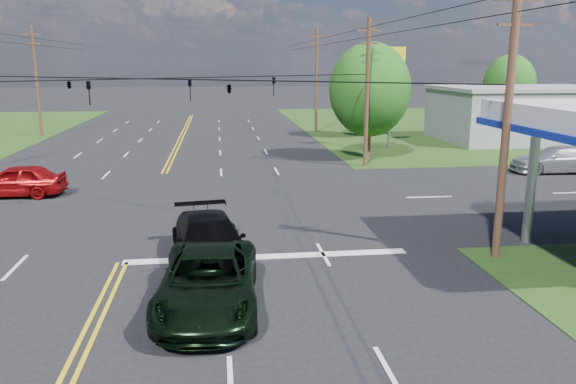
{
  "coord_description": "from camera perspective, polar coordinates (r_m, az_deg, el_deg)",
  "views": [
    {
      "loc": [
        3.39,
        -14.76,
        6.7
      ],
      "look_at": [
        5.98,
        6.0,
        1.88
      ],
      "focal_mm": 35.0,
      "sensor_mm": 36.0,
      "label": 1
    }
  ],
  "objects": [
    {
      "name": "ground",
      "position": [
        27.8,
        -13.91,
        -1.36
      ],
      "size": [
        280.0,
        280.0,
        0.0
      ],
      "primitive_type": "plane",
      "color": "black",
      "rests_on": "ground"
    },
    {
      "name": "grass_ne",
      "position": [
        67.06,
        21.19,
        6.37
      ],
      "size": [
        46.0,
        48.0,
        0.03
      ],
      "primitive_type": "cube",
      "color": "#263D13",
      "rests_on": "ground"
    },
    {
      "name": "stop_bar",
      "position": [
        19.99,
        -2.1,
        -6.62
      ],
      "size": [
        10.0,
        0.5,
        0.02
      ],
      "primitive_type": "cube",
      "color": "silver",
      "rests_on": "ground"
    },
    {
      "name": "retail_ne",
      "position": [
        53.99,
        22.63,
        7.21
      ],
      "size": [
        14.0,
        10.0,
        4.4
      ],
      "primitive_type": "cube",
      "color": "gray",
      "rests_on": "ground"
    },
    {
      "name": "pole_se",
      "position": [
        20.28,
        21.38,
        7.04
      ],
      "size": [
        1.6,
        0.28,
        9.5
      ],
      "color": "#43291C",
      "rests_on": "ground"
    },
    {
      "name": "pole_ne",
      "position": [
        37.08,
        8.04,
        10.09
      ],
      "size": [
        1.6,
        0.28,
        9.5
      ],
      "color": "#43291C",
      "rests_on": "ground"
    },
    {
      "name": "pole_left_far",
      "position": [
        57.18,
        -24.18,
        10.33
      ],
      "size": [
        1.6,
        0.28,
        10.0
      ],
      "color": "#43291C",
      "rests_on": "ground"
    },
    {
      "name": "pole_right_far",
      "position": [
        55.62,
        2.89,
        11.38
      ],
      "size": [
        1.6,
        0.28,
        10.0
      ],
      "color": "#43291C",
      "rests_on": "ground"
    },
    {
      "name": "span_wire_signals",
      "position": [
        26.99,
        -14.61,
        11.07
      ],
      "size": [
        26.0,
        18.0,
        1.13
      ],
      "color": "black",
      "rests_on": "ground"
    },
    {
      "name": "power_lines",
      "position": [
        25.07,
        -15.55,
        16.87
      ],
      "size": [
        26.04,
        100.0,
        0.64
      ],
      "color": "black",
      "rests_on": "ground"
    },
    {
      "name": "tree_right_a",
      "position": [
        40.23,
        8.32,
        10.23
      ],
      "size": [
        5.7,
        5.7,
        8.18
      ],
      "color": "#43291C",
      "rests_on": "ground"
    },
    {
      "name": "tree_right_b",
      "position": [
        52.49,
        7.47,
        10.16
      ],
      "size": [
        4.94,
        4.94,
        7.09
      ],
      "color": "#43291C",
      "rests_on": "ground"
    },
    {
      "name": "tree_far_r",
      "position": [
        64.53,
        21.56,
        10.17
      ],
      "size": [
        5.32,
        5.32,
        7.63
      ],
      "color": "#43291C",
      "rests_on": "ground"
    },
    {
      "name": "pickup_dkgreen",
      "position": [
        15.88,
        -8.11,
        -8.95
      ],
      "size": [
        3.02,
        5.96,
        1.62
      ],
      "primitive_type": "imported",
      "rotation": [
        0.0,
        0.0,
        -0.06
      ],
      "color": "black",
      "rests_on": "ground"
    },
    {
      "name": "suv_black",
      "position": [
        19.19,
        -7.96,
        -5.01
      ],
      "size": [
        3.04,
        5.89,
        1.63
      ],
      "primitive_type": "imported",
      "rotation": [
        0.0,
        0.0,
        0.14
      ],
      "color": "black",
      "rests_on": "ground"
    },
    {
      "name": "sedan_red",
      "position": [
        31.91,
        -25.91,
        1.04
      ],
      "size": [
        4.88,
        2.08,
        1.64
      ],
      "primitive_type": "imported",
      "rotation": [
        0.0,
        0.0,
        -1.6
      ],
      "color": "#950A0D",
      "rests_on": "ground"
    },
    {
      "name": "sedan_far",
      "position": [
        38.91,
        25.59,
        3.0
      ],
      "size": [
        5.78,
        2.67,
        1.64
      ],
      "primitive_type": "imported",
      "rotation": [
        0.0,
        0.0,
        -1.64
      ],
      "color": "#B4B4B9",
      "rests_on": "ground"
    },
    {
      "name": "polesign_ne",
      "position": [
        45.64,
        10.47,
        12.14
      ],
      "size": [
        2.21,
        0.57,
        7.98
      ],
      "color": "#A5A5AA",
      "rests_on": "ground"
    }
  ]
}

